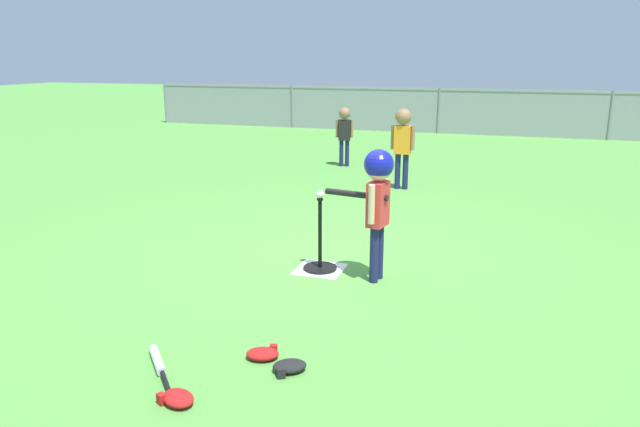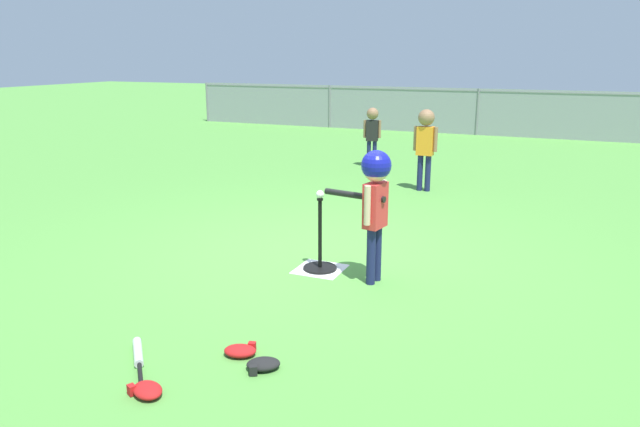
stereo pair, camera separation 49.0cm
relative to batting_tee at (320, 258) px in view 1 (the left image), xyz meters
name	(u,v)px [view 1 (the left image)]	position (x,y,z in m)	size (l,w,h in m)	color
ground_plane	(312,252)	(-0.23, 0.45, -0.11)	(60.00, 60.00, 0.00)	#51933D
home_plate	(320,269)	(0.00, 0.00, -0.11)	(0.44, 0.44, 0.01)	white
batting_tee	(320,258)	(0.00, 0.00, 0.00)	(0.32, 0.32, 0.70)	black
baseball_on_tee	(320,194)	(0.00, 0.00, 0.62)	(0.07, 0.07, 0.07)	white
batter_child	(378,188)	(0.56, -0.10, 0.74)	(0.64, 0.34, 1.19)	#191E4C
fielder_near_right	(403,138)	(0.08, 3.70, 0.67)	(0.36, 0.24, 1.21)	#191E4C
fielder_deep_center	(344,129)	(-1.25, 5.25, 0.57)	(0.31, 0.21, 1.06)	#191E4C
spare_bat_silver	(159,365)	(-0.42, -2.09, -0.08)	(0.51, 0.56, 0.06)	silver
glove_by_plate	(177,398)	(-0.10, -2.40, -0.08)	(0.27, 0.24, 0.07)	#B21919
glove_near_bats	(263,354)	(0.17, -1.75, -0.08)	(0.26, 0.22, 0.07)	#B21919
glove_tossed_aside	(289,366)	(0.40, -1.85, -0.08)	(0.27, 0.25, 0.07)	black
outfield_fence	(439,109)	(-0.23, 10.46, 0.50)	(16.06, 0.06, 1.15)	slate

